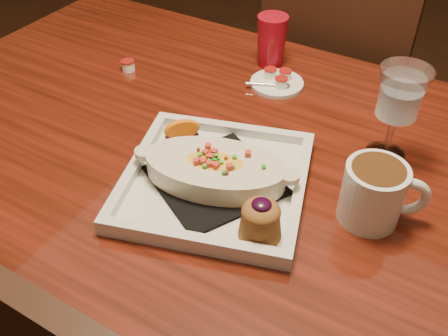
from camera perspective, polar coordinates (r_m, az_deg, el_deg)
The scene contains 8 objects.
table at distance 1.02m, azimuth 1.10°, elevation -1.75°, with size 1.50×0.90×0.75m.
chair_far at distance 1.58m, azimuth 12.55°, elevation 7.77°, with size 0.42×0.42×0.93m.
plate at distance 0.85m, azimuth -0.71°, elevation -1.07°, with size 0.38×0.38×0.08m.
coffee_mug at distance 0.82m, azimuth 16.91°, elevation -2.61°, with size 0.13×0.10×0.10m.
goblet at distance 0.91m, azimuth 19.45°, elevation 7.49°, with size 0.09×0.09×0.18m.
saucer at distance 1.14m, azimuth 6.02°, elevation 9.80°, with size 0.12×0.12×0.08m.
creamer_loose at distance 1.21m, azimuth -10.91°, elevation 11.44°, with size 0.03×0.03×0.02m.
red_tumbler at distance 1.20m, azimuth 5.47°, elevation 14.27°, with size 0.07×0.07×0.12m, color maroon.
Camera 1 is at (0.37, -0.66, 1.35)m, focal length 40.00 mm.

